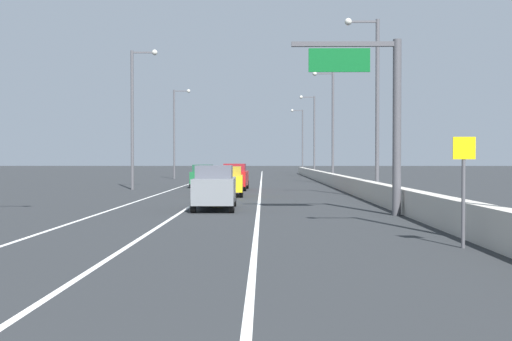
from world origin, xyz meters
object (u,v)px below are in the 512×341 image
at_px(overhead_sign_gantry, 380,105).
at_px(lamp_post_right_fourth, 313,131).
at_px(lamp_post_right_third, 330,120).
at_px(car_gray_0, 215,188).
at_px(lamp_post_left_mid, 135,110).
at_px(car_red_3, 235,177).
at_px(lamp_post_left_far, 176,128).
at_px(lamp_post_right_second, 373,96).
at_px(car_yellow_1, 229,181).
at_px(speed_advisory_sign, 464,183).
at_px(lamp_post_right_fifth, 301,137).
at_px(car_green_2, 203,176).

relative_size(overhead_sign_gantry, lamp_post_right_fourth, 0.68).
bearing_deg(lamp_post_right_third, car_gray_0, -106.08).
distance_m(lamp_post_left_mid, car_red_3, 9.54).
bearing_deg(lamp_post_left_far, lamp_post_right_second, -64.87).
xyz_separation_m(lamp_post_right_second, car_yellow_1, (-8.98, 2.20, -5.33)).
height_order(speed_advisory_sign, lamp_post_left_far, lamp_post_left_far).
distance_m(lamp_post_right_fifth, car_green_2, 53.98).
relative_size(overhead_sign_gantry, car_red_3, 1.59).
bearing_deg(car_green_2, car_yellow_1, -76.90).
relative_size(speed_advisory_sign, car_red_3, 0.64).
bearing_deg(car_yellow_1, car_gray_0, -90.53).
relative_size(lamp_post_left_mid, car_gray_0, 2.35).
distance_m(lamp_post_right_third, car_yellow_1, 22.74).
distance_m(lamp_post_right_fourth, lamp_post_left_mid, 38.32).
height_order(overhead_sign_gantry, lamp_post_right_third, lamp_post_right_third).
distance_m(overhead_sign_gantry, car_green_2, 28.57).
height_order(overhead_sign_gantry, car_green_2, overhead_sign_gantry).
relative_size(lamp_post_right_fourth, car_yellow_1, 2.50).
bearing_deg(lamp_post_right_fourth, car_gray_0, -99.56).
relative_size(lamp_post_right_fourth, lamp_post_right_fifth, 1.00).
height_order(lamp_post_right_second, lamp_post_left_far, same).
relative_size(speed_advisory_sign, car_green_2, 0.63).
distance_m(car_gray_0, car_red_3, 18.73).
bearing_deg(car_yellow_1, car_red_3, 89.90).
xyz_separation_m(lamp_post_left_far, car_red_3, (8.59, -27.25, -5.27)).
xyz_separation_m(overhead_sign_gantry, speed_advisory_sign, (0.44, -9.51, -2.96)).
bearing_deg(lamp_post_left_mid, car_red_3, -2.15).
height_order(lamp_post_right_fourth, lamp_post_left_mid, same).
relative_size(overhead_sign_gantry, lamp_post_right_second, 0.68).
xyz_separation_m(overhead_sign_gantry, car_gray_0, (-7.26, 2.95, -3.67)).
distance_m(speed_advisory_sign, lamp_post_right_third, 43.71).
height_order(lamp_post_right_third, lamp_post_left_far, same).
distance_m(speed_advisory_sign, car_red_3, 32.11).
distance_m(lamp_post_left_mid, car_green_2, 8.54).
relative_size(lamp_post_right_fifth, car_yellow_1, 2.50).
bearing_deg(speed_advisory_sign, lamp_post_left_far, 105.48).
xyz_separation_m(lamp_post_right_third, car_gray_0, (-8.93, -31.00, -5.24)).
bearing_deg(lamp_post_left_far, car_gray_0, -79.55).
height_order(lamp_post_right_second, lamp_post_right_third, same).
xyz_separation_m(lamp_post_left_far, car_gray_0, (8.48, -45.98, -5.24)).
height_order(lamp_post_left_far, car_red_3, lamp_post_left_far).
xyz_separation_m(speed_advisory_sign, lamp_post_right_second, (1.38, 21.00, 4.53)).
distance_m(lamp_post_right_third, lamp_post_left_far, 22.97).
xyz_separation_m(lamp_post_left_mid, car_green_2, (4.96, 4.47, -5.32)).
bearing_deg(car_green_2, lamp_post_left_mid, -137.97).
height_order(lamp_post_right_third, lamp_post_left_mid, same).
bearing_deg(lamp_post_right_fourth, lamp_post_left_far, -156.85).
xyz_separation_m(speed_advisory_sign, car_gray_0, (-7.70, 12.46, -0.71)).
xyz_separation_m(lamp_post_right_third, lamp_post_left_far, (-17.41, 14.98, 0.00)).
xyz_separation_m(speed_advisory_sign, car_yellow_1, (-7.60, 23.20, -0.80)).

